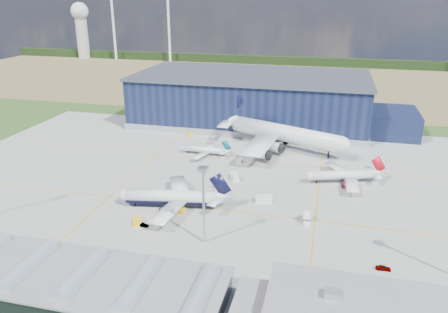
% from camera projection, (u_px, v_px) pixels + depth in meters
% --- Properties ---
extents(ground, '(600.00, 600.00, 0.00)m').
position_uv_depth(ground, '(201.00, 194.00, 153.44)').
color(ground, '#2D5720').
rests_on(ground, ground).
extents(apron, '(220.00, 160.00, 0.08)m').
position_uv_depth(apron, '(209.00, 183.00, 162.51)').
color(apron, gray).
rests_on(apron, ground).
extents(farmland, '(600.00, 220.00, 0.01)m').
position_uv_depth(farmland, '(279.00, 80.00, 353.21)').
color(farmland, olive).
rests_on(farmland, ground).
extents(treeline, '(600.00, 8.00, 8.00)m').
position_uv_depth(treeline, '(290.00, 61.00, 424.44)').
color(treeline, black).
rests_on(treeline, ground).
extents(horizon_dressing, '(440.20, 18.00, 70.00)m').
position_uv_depth(horizon_dressing, '(106.00, 25.00, 451.79)').
color(horizon_dressing, white).
rests_on(horizon_dressing, ground).
extents(hangar, '(145.00, 62.00, 26.10)m').
position_uv_depth(hangar, '(256.00, 101.00, 234.79)').
color(hangar, '#101A35').
rests_on(hangar, ground).
extents(glass_concourse, '(78.00, 23.00, 8.60)m').
position_uv_depth(glass_concourse, '(97.00, 288.00, 99.11)').
color(glass_concourse, black).
rests_on(glass_concourse, ground).
extents(light_mast_center, '(2.60, 2.60, 23.00)m').
position_uv_depth(light_mast_center, '(203.00, 193.00, 118.49)').
color(light_mast_center, silver).
rests_on(light_mast_center, ground).
extents(airliner_navy, '(43.45, 42.78, 12.34)m').
position_uv_depth(airliner_navy, '(170.00, 190.00, 141.92)').
color(airliner_navy, white).
rests_on(airliner_navy, ground).
extents(airliner_red, '(38.12, 37.69, 9.91)m').
position_uv_depth(airliner_red, '(343.00, 170.00, 160.85)').
color(airliner_red, white).
rests_on(airliner_red, ground).
extents(airliner_widebody, '(88.92, 88.13, 22.27)m').
position_uv_depth(airliner_widebody, '(285.00, 125.00, 194.29)').
color(airliner_widebody, white).
rests_on(airliner_widebody, ground).
extents(airliner_regional, '(24.55, 24.06, 7.65)m').
position_uv_depth(airliner_regional, '(204.00, 147.00, 189.11)').
color(airliner_regional, white).
rests_on(airliner_regional, ground).
extents(gse_tug_a, '(3.89, 4.68, 1.68)m').
position_uv_depth(gse_tug_a, '(137.00, 222.00, 133.29)').
color(gse_tug_a, yellow).
rests_on(gse_tug_a, ground).
extents(gse_tug_b, '(2.31, 3.08, 1.21)m').
position_uv_depth(gse_tug_b, '(182.00, 211.00, 140.54)').
color(gse_tug_b, yellow).
rests_on(gse_tug_b, ground).
extents(gse_van_a, '(5.99, 3.61, 2.44)m').
position_uv_depth(gse_van_a, '(264.00, 199.00, 147.22)').
color(gse_van_a, white).
rests_on(gse_van_a, ground).
extents(gse_cart_a, '(2.16, 3.19, 1.37)m').
position_uv_depth(gse_cart_a, '(239.00, 161.00, 181.79)').
color(gse_cart_a, white).
rests_on(gse_cart_a, ground).
extents(gse_van_b, '(4.53, 5.86, 2.44)m').
position_uv_depth(gse_van_b, '(235.00, 177.00, 164.90)').
color(gse_van_b, white).
rests_on(gse_van_b, ground).
extents(gse_tug_c, '(2.19, 3.36, 1.43)m').
position_uv_depth(gse_tug_c, '(190.00, 135.00, 215.01)').
color(gse_tug_c, yellow).
rests_on(gse_tug_c, ground).
extents(gse_cart_b, '(3.18, 3.15, 1.16)m').
position_uv_depth(gse_cart_b, '(214.00, 137.00, 212.23)').
color(gse_cart_b, white).
rests_on(gse_cart_b, ground).
extents(gse_van_c, '(5.32, 3.65, 2.33)m').
position_uv_depth(gse_van_c, '(349.00, 296.00, 100.12)').
color(gse_van_c, white).
rests_on(gse_van_c, ground).
extents(airstair, '(2.52, 4.63, 2.81)m').
position_uv_depth(airstair, '(308.00, 218.00, 134.52)').
color(airstair, white).
rests_on(airstair, ground).
extents(car_a, '(3.87, 1.67, 1.30)m').
position_uv_depth(car_a, '(383.00, 268.00, 111.31)').
color(car_a, '#99999E').
rests_on(car_a, ground).
extents(car_b, '(3.41, 1.31, 1.11)m').
position_uv_depth(car_b, '(143.00, 225.00, 131.97)').
color(car_b, '#99999E').
rests_on(car_b, ground).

